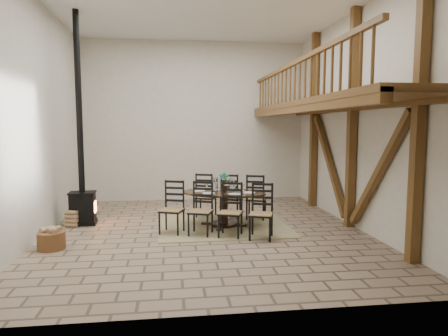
{
  "coord_description": "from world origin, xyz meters",
  "views": [
    {
      "loc": [
        -0.74,
        -8.75,
        2.35
      ],
      "look_at": [
        0.46,
        0.4,
        1.38
      ],
      "focal_mm": 32.0,
      "sensor_mm": 36.0,
      "label": 1
    }
  ],
  "objects": [
    {
      "name": "log_basket",
      "position": [
        -3.05,
        -0.92,
        0.19
      ],
      "size": [
        0.52,
        0.52,
        0.43
      ],
      "rotation": [
        0.0,
        0.0,
        -0.29
      ],
      "color": "brown",
      "rests_on": "ground"
    },
    {
      "name": "room_shell",
      "position": [
        1.19,
        0.0,
        3.01
      ],
      "size": [
        7.02,
        8.02,
        5.01
      ],
      "color": "beige",
      "rests_on": "ground"
    },
    {
      "name": "log_stack",
      "position": [
        -3.07,
        0.85,
        0.2
      ],
      "size": [
        0.37,
        0.37,
        0.4
      ],
      "rotation": [
        0.0,
        0.0,
        -0.32
      ],
      "color": "tan",
      "rests_on": "ground"
    },
    {
      "name": "ground",
      "position": [
        0.0,
        0.0,
        0.0
      ],
      "size": [
        8.0,
        8.0,
        0.0
      ],
      "primitive_type": "plane",
      "color": "gray",
      "rests_on": "ground"
    },
    {
      "name": "rug",
      "position": [
        0.46,
        0.41,
        0.01
      ],
      "size": [
        3.0,
        2.5,
        0.02
      ],
      "primitive_type": "cube",
      "color": "tan",
      "rests_on": "ground"
    },
    {
      "name": "dining_table",
      "position": [
        0.43,
        0.32,
        0.41
      ],
      "size": [
        2.73,
        2.78,
        1.28
      ],
      "rotation": [
        0.0,
        0.0,
        -0.34
      ],
      "color": "black",
      "rests_on": "ground"
    },
    {
      "name": "wood_stove",
      "position": [
        -2.87,
        1.01,
        1.14
      ],
      "size": [
        0.63,
        0.5,
        5.0
      ],
      "rotation": [
        0.0,
        0.0,
        0.05
      ],
      "color": "black",
      "rests_on": "ground"
    }
  ]
}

